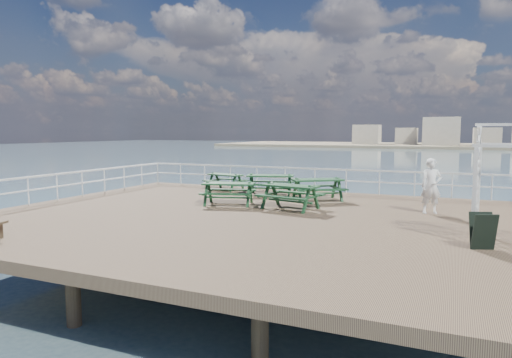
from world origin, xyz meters
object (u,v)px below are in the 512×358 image
(picnic_table_b, at_px, (225,178))
(picnic_table_d, at_px, (229,189))
(person, at_px, (431,186))
(picnic_table_c, at_px, (317,185))
(picnic_table_a, at_px, (270,180))
(picnic_table_e, at_px, (290,191))

(picnic_table_b, bearing_deg, picnic_table_d, -47.44)
(picnic_table_d, height_order, person, person)
(picnic_table_b, xyz_separation_m, picnic_table_c, (5.00, -1.55, 0.09))
(picnic_table_a, distance_m, picnic_table_d, 3.21)
(picnic_table_d, height_order, picnic_table_e, picnic_table_e)
(picnic_table_c, bearing_deg, picnic_table_a, 127.22)
(picnic_table_c, xyz_separation_m, picnic_table_d, (-2.81, -2.38, -0.03))
(picnic_table_a, height_order, person, person)
(picnic_table_a, distance_m, picnic_table_c, 2.50)
(picnic_table_b, bearing_deg, person, -3.45)
(picnic_table_d, bearing_deg, picnic_table_a, 66.11)
(picnic_table_d, relative_size, person, 1.23)
(picnic_table_b, distance_m, picnic_table_e, 6.08)
(picnic_table_b, height_order, picnic_table_d, picnic_table_d)
(picnic_table_b, relative_size, picnic_table_d, 0.88)
(picnic_table_b, relative_size, picnic_table_c, 0.78)
(picnic_table_a, xyz_separation_m, picnic_table_c, (2.37, -0.79, 0.00))
(picnic_table_b, distance_m, picnic_table_d, 4.49)
(picnic_table_a, bearing_deg, picnic_table_b, 148.27)
(picnic_table_a, bearing_deg, picnic_table_c, -34.23)
(picnic_table_a, xyz_separation_m, picnic_table_d, (-0.44, -3.17, -0.03))
(picnic_table_a, relative_size, picnic_table_e, 1.05)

